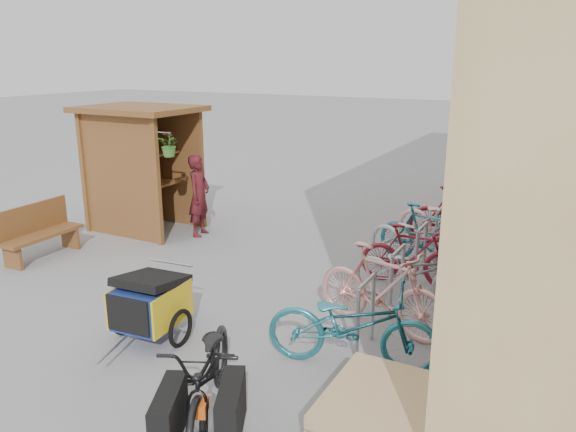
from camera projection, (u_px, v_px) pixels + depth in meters
The scene contains 17 objects.
ground at pixel (204, 309), 7.61m from camera, with size 80.00×80.00×0.00m, color gray.
kiosk at pixel (138, 151), 10.76m from camera, with size 2.49×1.65×2.40m.
bike_rack at pixel (421, 248), 8.47m from camera, with size 0.05×5.35×0.86m.
pallet_stack at pixel (384, 415), 5.01m from camera, with size 1.00×1.20×0.40m.
bench at pixel (38, 231), 9.45m from camera, with size 0.49×1.47×0.92m.
shopping_carts at pixel (505, 193), 11.37m from camera, with size 0.60×2.01×1.07m.
child_trailer at pixel (150, 302), 6.68m from camera, with size 0.91×1.50×0.87m.
cargo_bike at pixel (210, 377), 5.08m from camera, with size 1.41×1.99×0.99m.
person_kiosk at pixel (199, 196), 10.57m from camera, with size 0.56×0.37×1.55m, color maroon.
bike_0 at pixel (353, 325), 6.07m from camera, with size 0.66×1.88×0.99m, color teal.
bike_1 at pixel (382, 289), 6.88m from camera, with size 0.51×1.82×1.09m, color pink.
bike_2 at pixel (413, 272), 7.72m from camera, with size 0.58×1.68×0.88m, color #A7A8AC.
bike_3 at pixel (412, 256), 8.29m from camera, with size 0.43×1.54×0.92m, color maroon.
bike_4 at pixel (418, 240), 9.00m from camera, with size 0.62×1.77×0.93m, color #B7B7B3.
bike_5 at pixel (426, 236), 9.07m from camera, with size 0.48×1.68×1.01m, color teal.
bike_6 at pixel (449, 222), 9.87m from camera, with size 0.66×1.88×0.99m, color pink.
bike_7 at pixel (460, 217), 10.00m from camera, with size 0.51×1.82×1.09m, color maroon.
Camera 1 is at (4.27, -5.63, 3.29)m, focal length 35.00 mm.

